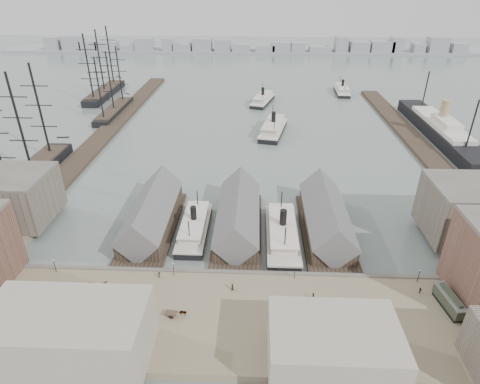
{
  "coord_description": "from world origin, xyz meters",
  "views": [
    {
      "loc": [
        4.83,
        -84.39,
        68.27
      ],
      "look_at": [
        0.0,
        30.0,
        6.0
      ],
      "focal_mm": 30.0,
      "sensor_mm": 36.0,
      "label": 1
    }
  ],
  "objects_px": {
    "horse_cart_left": "(101,285)",
    "horse_cart_center": "(179,313)",
    "ferry_docked_west": "(194,226)",
    "ocean_steamer": "(440,129)",
    "horse_cart_right": "(291,316)",
    "tram": "(449,302)"
  },
  "relations": [
    {
      "from": "horse_cart_left",
      "to": "horse_cart_center",
      "type": "relative_size",
      "value": 0.98
    },
    {
      "from": "ferry_docked_west",
      "to": "horse_cart_left",
      "type": "distance_m",
      "value": 32.86
    },
    {
      "from": "ocean_steamer",
      "to": "horse_cart_left",
      "type": "xyz_separation_m",
      "value": [
        -123.68,
        -112.37,
        -0.99
      ]
    },
    {
      "from": "horse_cart_center",
      "to": "horse_cart_right",
      "type": "distance_m",
      "value": 24.65
    },
    {
      "from": "horse_cart_right",
      "to": "ocean_steamer",
      "type": "bearing_deg",
      "value": -20.06
    },
    {
      "from": "horse_cart_left",
      "to": "tram",
      "type": "bearing_deg",
      "value": -80.64
    },
    {
      "from": "ferry_docked_west",
      "to": "horse_cart_center",
      "type": "xyz_separation_m",
      "value": [
        1.68,
        -35.26,
        0.55
      ]
    },
    {
      "from": "horse_cart_left",
      "to": "horse_cart_center",
      "type": "xyz_separation_m",
      "value": [
        20.36,
        -8.24,
        -0.04
      ]
    },
    {
      "from": "tram",
      "to": "horse_cart_right",
      "type": "xyz_separation_m",
      "value": [
        -35.48,
        -4.71,
        -1.02
      ]
    },
    {
      "from": "horse_cart_center",
      "to": "horse_cart_right",
      "type": "bearing_deg",
      "value": -81.65
    },
    {
      "from": "ferry_docked_west",
      "to": "horse_cart_center",
      "type": "relative_size",
      "value": 5.45
    },
    {
      "from": "ferry_docked_west",
      "to": "horse_cart_left",
      "type": "xyz_separation_m",
      "value": [
        -18.68,
        -27.02,
        0.59
      ]
    },
    {
      "from": "horse_cart_left",
      "to": "horse_cart_center",
      "type": "height_order",
      "value": "horse_cart_left"
    },
    {
      "from": "horse_cart_left",
      "to": "horse_cart_right",
      "type": "xyz_separation_m",
      "value": [
        45.01,
        -7.92,
        -0.04
      ]
    },
    {
      "from": "ocean_steamer",
      "to": "horse_cart_left",
      "type": "relative_size",
      "value": 18.34
    },
    {
      "from": "ferry_docked_west",
      "to": "ocean_steamer",
      "type": "relative_size",
      "value": 0.3
    },
    {
      "from": "ferry_docked_west",
      "to": "horse_cart_left",
      "type": "bearing_deg",
      "value": -124.66
    },
    {
      "from": "ferry_docked_west",
      "to": "horse_cart_left",
      "type": "height_order",
      "value": "ferry_docked_west"
    },
    {
      "from": "horse_cart_left",
      "to": "horse_cart_right",
      "type": "height_order",
      "value": "horse_cart_left"
    },
    {
      "from": "horse_cart_center",
      "to": "ferry_docked_west",
      "type": "bearing_deg",
      "value": 10.33
    },
    {
      "from": "ferry_docked_west",
      "to": "tram",
      "type": "bearing_deg",
      "value": -26.06
    },
    {
      "from": "ocean_steamer",
      "to": "horse_cart_right",
      "type": "bearing_deg",
      "value": -123.18
    }
  ]
}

